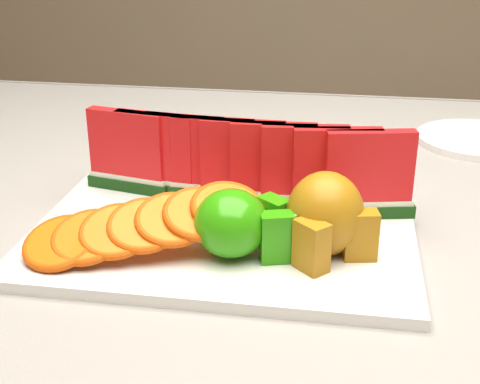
{
  "coord_description": "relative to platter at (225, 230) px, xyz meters",
  "views": [
    {
      "loc": [
        0.06,
        -0.72,
        1.08
      ],
      "look_at": [
        -0.04,
        -0.09,
        0.81
      ],
      "focal_mm": 50.0,
      "sensor_mm": 36.0,
      "label": 1
    }
  ],
  "objects": [
    {
      "name": "orange_fan_back",
      "position": [
        -0.04,
        0.13,
        0.02
      ],
      "size": [
        0.24,
        0.11,
        0.04
      ],
      "color": "orange",
      "rests_on": "platter"
    },
    {
      "name": "table",
      "position": [
        0.06,
        0.09,
        -0.11
      ],
      "size": [
        1.4,
        0.9,
        0.75
      ],
      "color": "brown",
      "rests_on": "ground"
    },
    {
      "name": "tangerine_segments",
      "position": [
        -0.02,
        -0.0,
        0.02
      ],
      "size": [
        0.17,
        0.07,
        0.02
      ],
      "color": "#FF4713",
      "rests_on": "platter"
    },
    {
      "name": "apple_cluster",
      "position": [
        0.02,
        -0.06,
        0.04
      ],
      "size": [
        0.11,
        0.09,
        0.07
      ],
      "color": "#269215",
      "rests_on": "platter"
    },
    {
      "name": "watermelon_row",
      "position": [
        0.01,
        0.06,
        0.05
      ],
      "size": [
        0.39,
        0.07,
        0.1
      ],
      "color": "#0F3B15",
      "rests_on": "platter"
    },
    {
      "name": "orange_fan_front",
      "position": [
        -0.07,
        -0.07,
        0.04
      ],
      "size": [
        0.25,
        0.14,
        0.06
      ],
      "color": "orange",
      "rests_on": "platter"
    },
    {
      "name": "pear_cluster",
      "position": [
        0.11,
        -0.04,
        0.04
      ],
      "size": [
        0.1,
        0.11,
        0.08
      ],
      "color": "olive",
      "rests_on": "platter"
    },
    {
      "name": "tablecloth",
      "position": [
        0.06,
        0.09,
        -0.05
      ],
      "size": [
        1.53,
        1.03,
        0.2
      ],
      "color": "gray",
      "rests_on": "table"
    },
    {
      "name": "platter",
      "position": [
        0.0,
        0.0,
        0.0
      ],
      "size": [
        0.4,
        0.3,
        0.01
      ],
      "color": "silver",
      "rests_on": "tablecloth"
    },
    {
      "name": "fork",
      "position": [
        -0.21,
        0.31,
        -0.0
      ],
      "size": [
        0.05,
        0.19,
        0.0
      ],
      "color": "silver",
      "rests_on": "tablecloth"
    },
    {
      "name": "side_plate",
      "position": [
        0.32,
        0.36,
        -0.0
      ],
      "size": [
        0.23,
        0.23,
        0.01
      ],
      "color": "silver",
      "rests_on": "tablecloth"
    }
  ]
}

